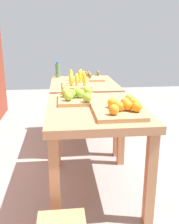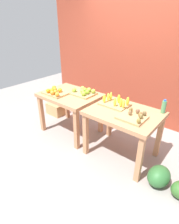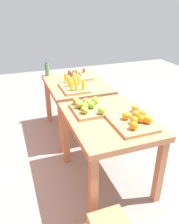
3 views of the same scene
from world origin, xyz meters
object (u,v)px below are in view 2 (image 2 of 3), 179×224
at_px(display_table_left, 70,100).
at_px(kiwi_bin, 133,116).
at_px(cardboard_produce_box, 56,108).
at_px(orange_bin, 56,92).
at_px(watermelon_pile, 168,181).
at_px(banana_crate, 115,103).
at_px(water_bottle, 164,107).
at_px(display_table_right, 124,119).
at_px(apple_bin, 84,92).

relative_size(display_table_left, kiwi_bin, 2.88).
bearing_deg(cardboard_produce_box, display_table_left, -20.73).
xyz_separation_m(orange_bin, watermelon_pile, (2.15, -0.05, -0.69)).
relative_size(display_table_left, cardboard_produce_box, 2.60).
height_order(banana_crate, water_bottle, water_bottle).
relative_size(display_table_right, cardboard_produce_box, 2.60).
xyz_separation_m(display_table_left, water_bottle, (1.57, 0.32, 0.21)).
bearing_deg(kiwi_bin, watermelon_pile, -10.55).
xyz_separation_m(apple_bin, banana_crate, (0.68, -0.05, 0.00)).
bearing_deg(orange_bin, display_table_left, 39.73).
xyz_separation_m(water_bottle, cardboard_produce_box, (-2.36, -0.02, -0.75)).
xyz_separation_m(banana_crate, water_bottle, (0.67, 0.22, 0.05)).
bearing_deg(kiwi_bin, orange_bin, -177.60).
bearing_deg(orange_bin, apple_bin, 36.72).
xyz_separation_m(banana_crate, watermelon_pile, (1.05, -0.32, -0.70)).
bearing_deg(display_table_right, banana_crate, 156.74).
xyz_separation_m(banana_crate, kiwi_bin, (0.42, -0.20, -0.02)).
height_order(banana_crate, kiwi_bin, banana_crate).
bearing_deg(display_table_right, display_table_left, 180.00).
relative_size(banana_crate, cardboard_produce_box, 1.11).
relative_size(banana_crate, water_bottle, 2.15).
bearing_deg(orange_bin, watermelon_pile, -1.45).
relative_size(display_table_left, water_bottle, 5.02).
relative_size(water_bottle, cardboard_produce_box, 0.52).
xyz_separation_m(display_table_right, cardboard_produce_box, (-1.91, 0.30, -0.54)).
relative_size(orange_bin, watermelon_pile, 0.67).
xyz_separation_m(display_table_right, banana_crate, (-0.22, 0.10, 0.16)).
distance_m(display_table_right, watermelon_pile, 1.01).
bearing_deg(display_table_left, display_table_right, 0.00).
bearing_deg(banana_crate, kiwi_bin, -25.24).
bearing_deg(banana_crate, cardboard_produce_box, 173.13).
bearing_deg(water_bottle, banana_crate, -161.88).
bearing_deg(cardboard_produce_box, orange_bin, -38.15).
bearing_deg(kiwi_bin, display_table_right, 152.58).
xyz_separation_m(display_table_left, watermelon_pile, (1.95, -0.22, -0.54)).
bearing_deg(watermelon_pile, orange_bin, 178.55).
bearing_deg(kiwi_bin, banana_crate, 154.76).
bearing_deg(water_bottle, kiwi_bin, -120.74).
height_order(orange_bin, cardboard_produce_box, orange_bin).
distance_m(banana_crate, cardboard_produce_box, 1.84).
relative_size(display_table_right, apple_bin, 2.53).
bearing_deg(display_table_left, kiwi_bin, -4.44).
bearing_deg(cardboard_produce_box, watermelon_pile, -10.74).
bearing_deg(kiwi_bin, apple_bin, 167.46).
bearing_deg(water_bottle, orange_bin, -164.73).
distance_m(display_table_right, kiwi_bin, 0.27).
xyz_separation_m(kiwi_bin, water_bottle, (0.25, 0.42, 0.07)).
relative_size(kiwi_bin, water_bottle, 1.74).
bearing_deg(banana_crate, orange_bin, -166.52).
xyz_separation_m(orange_bin, cardboard_produce_box, (-0.59, 0.47, -0.69)).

